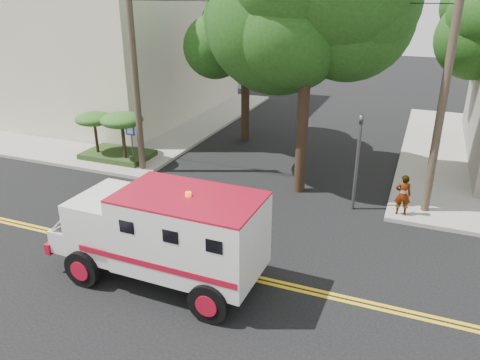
% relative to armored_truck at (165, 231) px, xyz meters
% --- Properties ---
extents(ground, '(100.00, 100.00, 0.00)m').
position_rel_armored_truck_xyz_m(ground, '(0.28, 0.99, -1.57)').
color(ground, black).
rests_on(ground, ground).
extents(sidewalk_nw, '(17.00, 17.00, 0.15)m').
position_rel_armored_truck_xyz_m(sidewalk_nw, '(-13.22, 14.49, -1.49)').
color(sidewalk_nw, gray).
rests_on(sidewalk_nw, ground).
extents(building_left, '(16.00, 14.00, 10.00)m').
position_rel_armored_truck_xyz_m(building_left, '(-15.22, 15.99, 3.58)').
color(building_left, beige).
rests_on(building_left, sidewalk_nw).
extents(utility_pole_left, '(0.28, 0.28, 9.00)m').
position_rel_armored_truck_xyz_m(utility_pole_left, '(-5.32, 6.99, 2.93)').
color(utility_pole_left, '#382D23').
rests_on(utility_pole_left, ground).
extents(utility_pole_right, '(0.28, 0.28, 9.00)m').
position_rel_armored_truck_xyz_m(utility_pole_right, '(6.58, 7.19, 2.93)').
color(utility_pole_right, '#382D23').
rests_on(utility_pole_right, ground).
extents(tree_main, '(6.08, 5.70, 9.85)m').
position_rel_armored_truck_xyz_m(tree_main, '(2.22, 7.19, 5.63)').
color(tree_main, black).
rests_on(tree_main, ground).
extents(tree_left, '(4.48, 4.20, 7.70)m').
position_rel_armored_truck_xyz_m(tree_left, '(-2.40, 12.77, 4.16)').
color(tree_left, black).
rests_on(tree_left, ground).
extents(traffic_signal, '(0.15, 0.18, 3.60)m').
position_rel_armored_truck_xyz_m(traffic_signal, '(4.08, 6.59, 0.66)').
color(traffic_signal, '#3F3F42').
rests_on(traffic_signal, ground).
extents(accessibility_sign, '(0.45, 0.10, 2.02)m').
position_rel_armored_truck_xyz_m(accessibility_sign, '(-5.92, 7.16, -0.20)').
color(accessibility_sign, '#3F3F42').
rests_on(accessibility_sign, ground).
extents(palm_planter, '(3.52, 2.63, 2.36)m').
position_rel_armored_truck_xyz_m(palm_planter, '(-7.15, 7.61, 0.08)').
color(palm_planter, '#1E3314').
rests_on(palm_planter, sidewalk_nw).
extents(armored_truck, '(6.11, 2.56, 2.76)m').
position_rel_armored_truck_xyz_m(armored_truck, '(0.00, 0.00, 0.00)').
color(armored_truck, silver).
rests_on(armored_truck, ground).
extents(pedestrian_a, '(0.59, 0.43, 1.51)m').
position_rel_armored_truck_xyz_m(pedestrian_a, '(5.78, 6.49, -0.67)').
color(pedestrian_a, gray).
rests_on(pedestrian_a, sidewalk_ne).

